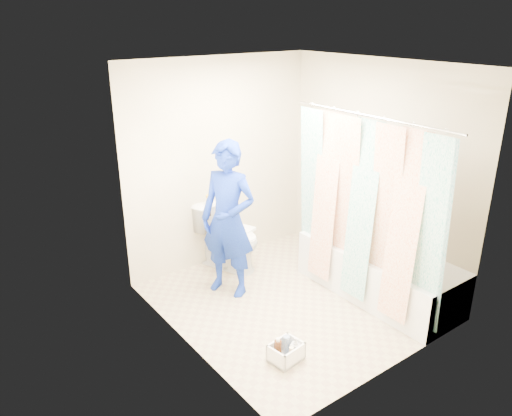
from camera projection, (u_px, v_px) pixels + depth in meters
floor at (290, 302)px, 5.21m from camera, size 2.60×2.60×0.00m
ceiling at (297, 64)px, 4.33m from camera, size 2.40×2.60×0.02m
wall_back at (220, 163)px, 5.74m from camera, size 2.40×0.02×2.40m
wall_front at (404, 240)px, 3.80m from camera, size 2.40×0.02×2.40m
wall_left at (183, 223)px, 4.10m from camera, size 0.02×2.60×2.40m
wall_right at (377, 172)px, 5.44m from camera, size 0.02×2.60×2.40m
bathtub at (378, 271)px, 5.26m from camera, size 0.70×1.75×0.50m
curtain_rod at (371, 116)px, 4.47m from camera, size 0.02×1.90×0.02m
shower_curtain at (363, 212)px, 4.81m from camera, size 0.06×1.75×1.80m
toilet at (229, 237)px, 5.80m from camera, size 0.68×0.87×0.78m
tank_lid at (237, 234)px, 5.71m from camera, size 0.52×0.36×0.04m
tank_internals at (211, 204)px, 5.73m from camera, size 0.18×0.10×0.25m
plumber at (228, 220)px, 5.13m from camera, size 0.63×0.72×1.66m
cleaning_caddy at (287, 352)px, 4.31m from camera, size 0.30×0.26×0.21m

